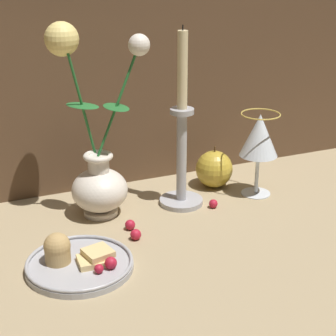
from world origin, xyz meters
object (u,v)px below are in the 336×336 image
(apple_beside_vase, at_px, (214,169))
(wine_glass, at_px, (259,138))
(plate_with_pastries, at_px, (77,261))
(candlestick, at_px, (182,148))
(vase, at_px, (96,159))

(apple_beside_vase, bearing_deg, wine_glass, -47.85)
(plate_with_pastries, height_order, apple_beside_vase, apple_beside_vase)
(apple_beside_vase, bearing_deg, plate_with_pastries, -149.62)
(plate_with_pastries, xyz_separation_m, candlestick, (0.26, 0.16, 0.11))
(wine_glass, bearing_deg, apple_beside_vase, 132.15)
(plate_with_pastries, bearing_deg, wine_glass, 18.32)
(vase, height_order, plate_with_pastries, vase)
(wine_glass, distance_m, apple_beside_vase, 0.13)
(plate_with_pastries, relative_size, wine_glass, 1.00)
(plate_with_pastries, relative_size, candlestick, 0.49)
(vase, xyz_separation_m, apple_beside_vase, (0.27, 0.03, -0.07))
(wine_glass, relative_size, apple_beside_vase, 1.91)
(wine_glass, height_order, candlestick, candlestick)
(wine_glass, bearing_deg, candlestick, 173.77)
(plate_with_pastries, relative_size, apple_beside_vase, 1.91)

